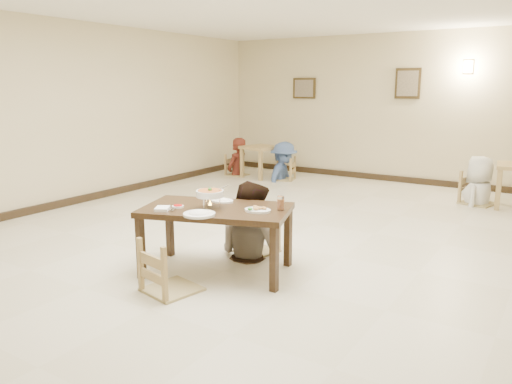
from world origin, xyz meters
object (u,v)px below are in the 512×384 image
Objects in this scene: bg_diner_b at (284,142)px; main_table at (216,215)px; curry_warmer at (210,194)px; drink_glass at (281,204)px; bg_chair_ll at (237,156)px; bg_chair_rl at (480,173)px; chair_far at (257,216)px; bg_diner_a at (237,138)px; main_diner at (251,181)px; bg_diner_c at (482,156)px; chair_near at (170,241)px; bg_chair_lr at (284,158)px; bg_table_left at (261,152)px.

main_table is at bearing -163.11° from bg_diner_b.
drink_glass is at bearing 25.97° from curry_warmer.
bg_chair_rl is at bearing -86.77° from bg_chair_ll.
bg_diner_b reaches higher than chair_far.
drink_glass is at bearing 38.21° from bg_diner_a.
main_diner is 0.74m from drink_glass.
chair_far is 0.55× the size of bg_diner_c.
bg_diner_b is at bearing -58.97° from chair_near.
chair_near is 5.84m from bg_chair_rl.
main_table is 1.86× the size of bg_chair_lr.
main_diner is at bearing 70.97° from main_table.
bg_chair_lr is at bearing -81.43° from bg_chair_ll.
chair_far is (0.01, 0.78, -0.18)m from main_table.
chair_near reaches higher than main_table.
drink_glass is (0.62, -0.39, -0.10)m from main_diner.
bg_diner_b is (-2.67, 4.78, 0.03)m from drink_glass.
main_table is 0.80m from chair_far.
bg_chair_rl is at bearing -101.94° from main_diner.
curry_warmer is 5.28m from bg_diner_c.
drink_glass is 0.09× the size of bg_diner_c.
chair_near reaches higher than chair_far.
main_diner is (0.07, 1.29, 0.38)m from chair_near.
bg_diner_b is 0.99× the size of bg_diner_c.
bg_chair_lr is 3.87m from bg_diner_c.
chair_near is (-0.07, -1.42, 0.06)m from chair_far.
bg_table_left is at bearing -82.88° from bg_diner_c.
drink_glass is at bearing -5.40° from bg_diner_c.
bg_chair_rl reaches higher than bg_table_left.
bg_chair_rl is (1.84, 4.94, -0.34)m from curry_warmer.
bg_diner_b is (0.57, 0.02, 0.26)m from bg_table_left.
bg_chair_ll is (-3.80, 4.69, -0.33)m from drink_glass.
main_diner is at bearing 171.89° from bg_chair_rl.
bg_diner_a is at bearing -99.60° from bg_chair_lr.
chair_far is at bearing -14.72° from bg_diner_c.
chair_far is 0.51× the size of main_diner.
bg_chair_rl is (1.81, 4.88, -0.11)m from main_table.
curry_warmer is 5.93m from bg_chair_ll.
curry_warmer reaches higher than chair_far.
chair_near is at bearing 176.24° from bg_chair_rl.
bg_chair_rl is (1.87, 5.53, 0.02)m from chair_near.
bg_diner_a is (-3.18, 4.95, 0.21)m from main_table.
bg_diner_a is (-3.80, 4.69, 0.06)m from drink_glass.
bg_diner_a is (-4.99, 0.07, 0.32)m from bg_chair_rl.
bg_diner_a is (-3.11, 5.60, 0.34)m from chair_near.
bg_chair_ll is (-3.18, 4.95, -0.19)m from main_table.
bg_diner_b reaches higher than bg_table_left.
bg_chair_ll is 0.55× the size of bg_diner_c.
bg_chair_lr is (-2.04, 5.04, -0.17)m from main_table.
chair_near is 1.35m from main_diner.
main_table is at bearing 174.64° from bg_chair_rl.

